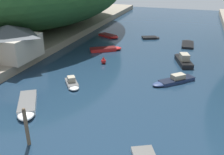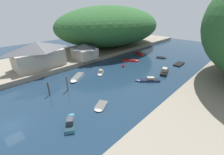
# 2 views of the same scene
# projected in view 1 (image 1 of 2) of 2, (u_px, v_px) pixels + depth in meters

# --- Properties ---
(water_surface) EXTENTS (130.00, 130.00, 0.00)m
(water_surface) POSITION_uv_depth(u_px,v_px,m) (127.00, 74.00, 35.58)
(water_surface) COLOR #192D42
(water_surface) RESTS_ON ground
(boathouse_shed) EXTENTS (7.73, 7.06, 4.96)m
(boathouse_shed) POSITION_uv_depth(u_px,v_px,m) (10.00, 41.00, 36.98)
(boathouse_shed) COLOR #B2A899
(boathouse_shed) RESTS_ON left_bank
(boat_white_cruiser) EXTENTS (4.15, 3.25, 0.39)m
(boat_white_cruiser) POSITION_uv_depth(u_px,v_px,m) (151.00, 38.00, 53.16)
(boat_white_cruiser) COLOR black
(boat_white_cruiser) RESTS_ON water_surface
(boat_open_rowboat) EXTENTS (5.25, 3.92, 0.44)m
(boat_open_rowboat) POSITION_uv_depth(u_px,v_px,m) (110.00, 36.00, 54.30)
(boat_open_rowboat) COLOR red
(boat_open_rowboat) RESTS_ON water_surface
(boat_mid_channel) EXTENTS (5.50, 5.41, 1.06)m
(boat_mid_channel) POSITION_uv_depth(u_px,v_px,m) (173.00, 80.00, 32.69)
(boat_mid_channel) COLOR navy
(boat_mid_channel) RESTS_ON water_surface
(boat_small_dinghy) EXTENTS (3.66, 6.55, 1.67)m
(boat_small_dinghy) POSITION_uv_depth(u_px,v_px,m) (183.00, 59.00, 39.63)
(boat_small_dinghy) COLOR black
(boat_small_dinghy) RESTS_ON water_surface
(boat_cabin_cruiser) EXTENTS (4.74, 6.05, 0.66)m
(boat_cabin_cruiser) POSITION_uv_depth(u_px,v_px,m) (27.00, 106.00, 26.61)
(boat_cabin_cruiser) COLOR white
(boat_cabin_cruiser) RESTS_ON water_surface
(boat_far_right_bank) EXTENTS (3.22, 3.59, 1.13)m
(boat_far_right_bank) POSITION_uv_depth(u_px,v_px,m) (72.00, 84.00, 31.76)
(boat_far_right_bank) COLOR white
(boat_far_right_bank) RESTS_ON water_surface
(boat_navy_launch) EXTENTS (2.39, 6.14, 0.39)m
(boat_navy_launch) POSITION_uv_depth(u_px,v_px,m) (188.00, 44.00, 48.89)
(boat_navy_launch) COLOR black
(boat_navy_launch) RESTS_ON water_surface
(boat_yellow_tender) EXTENTS (5.68, 4.48, 0.62)m
(boat_yellow_tender) POSITION_uv_depth(u_px,v_px,m) (107.00, 49.00, 45.28)
(boat_yellow_tender) COLOR red
(boat_yellow_tender) RESTS_ON water_surface
(mooring_post_second) EXTENTS (0.31, 0.31, 3.59)m
(mooring_post_second) POSITION_uv_depth(u_px,v_px,m) (26.00, 127.00, 20.66)
(mooring_post_second) COLOR brown
(mooring_post_second) RESTS_ON water_surface
(channel_buoy_near) EXTENTS (0.78, 0.78, 1.18)m
(channel_buoy_near) POSITION_uv_depth(u_px,v_px,m) (104.00, 61.00, 39.14)
(channel_buoy_near) COLOR red
(channel_buoy_near) RESTS_ON water_surface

